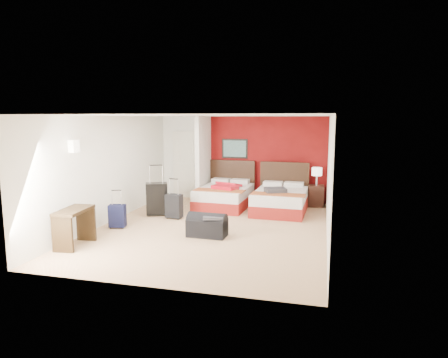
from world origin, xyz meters
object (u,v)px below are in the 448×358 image
(bed_left, at_px, (224,197))
(desk, at_px, (75,228))
(nightstand, at_px, (316,196))
(suitcase_charcoal, at_px, (174,207))
(suitcase_navy, at_px, (117,217))
(duffel_bag, at_px, (207,227))
(table_lamp, at_px, (317,177))
(red_suitcase_open, at_px, (227,186))
(bed_right, at_px, (280,201))
(suitcase_black, at_px, (157,200))

(bed_left, xyz_separation_m, desk, (-1.95, -4.00, 0.09))
(nightstand, relative_size, suitcase_charcoal, 1.04)
(suitcase_navy, bearing_deg, desk, -108.22)
(duffel_bag, height_order, desk, desk)
(bed_left, distance_m, table_lamp, 2.63)
(duffel_bag, xyz_separation_m, desk, (-2.27, -1.25, 0.16))
(nightstand, distance_m, duffel_bag, 4.09)
(red_suitcase_open, height_order, suitcase_navy, red_suitcase_open)
(bed_right, height_order, suitcase_black, suitcase_black)
(desk, bearing_deg, duffel_bag, 22.90)
(red_suitcase_open, xyz_separation_m, suitcase_navy, (-1.91, -2.54, -0.36))
(bed_left, relative_size, suitcase_navy, 3.73)
(suitcase_charcoal, relative_size, suitcase_navy, 1.15)
(table_lamp, height_order, desk, table_lamp)
(suitcase_black, relative_size, desk, 0.90)
(bed_right, bearing_deg, bed_left, 175.37)
(bed_left, distance_m, duffel_bag, 2.77)
(red_suitcase_open, bearing_deg, suitcase_charcoal, -106.37)
(red_suitcase_open, xyz_separation_m, desk, (-2.05, -3.90, -0.25))
(bed_right, bearing_deg, duffel_bag, -113.72)
(duffel_bag, bearing_deg, suitcase_charcoal, 137.20)
(nightstand, xyz_separation_m, desk, (-4.41, -4.73, 0.07))
(suitcase_charcoal, bearing_deg, bed_left, 65.61)
(desk, bearing_deg, suitcase_charcoal, 60.85)
(bed_right, distance_m, suitcase_black, 3.21)
(bed_right, distance_m, red_suitcase_open, 1.51)
(bed_right, height_order, duffel_bag, bed_right)
(red_suitcase_open, height_order, suitcase_charcoal, red_suitcase_open)
(nightstand, bearing_deg, desk, -135.11)
(suitcase_navy, bearing_deg, suitcase_black, 61.72)
(duffel_bag, bearing_deg, red_suitcase_open, 97.29)
(duffel_bag, bearing_deg, suitcase_navy, 179.38)
(bed_left, relative_size, table_lamp, 3.73)
(red_suitcase_open, height_order, duffel_bag, red_suitcase_open)
(bed_left, xyz_separation_m, table_lamp, (2.46, 0.73, 0.56))
(table_lamp, xyz_separation_m, suitcase_charcoal, (-3.35, -2.26, -0.56))
(suitcase_black, distance_m, suitcase_charcoal, 0.60)
(suitcase_black, distance_m, duffel_bag, 2.28)
(red_suitcase_open, xyz_separation_m, suitcase_charcoal, (-0.99, -1.43, -0.33))
(nightstand, bearing_deg, duffel_bag, -123.67)
(suitcase_charcoal, bearing_deg, suitcase_navy, -124.04)
(bed_left, relative_size, bed_right, 0.99)
(suitcase_black, bearing_deg, bed_left, 17.96)
(bed_left, xyz_separation_m, suitcase_black, (-1.43, -1.32, 0.12))
(suitcase_navy, distance_m, duffel_bag, 2.14)
(bed_left, relative_size, suitcase_black, 2.34)
(bed_right, xyz_separation_m, duffel_bag, (-1.24, -2.57, -0.08))
(bed_left, bearing_deg, bed_right, -4.07)
(bed_right, xyz_separation_m, suitcase_black, (-3.00, -1.13, 0.12))
(table_lamp, bearing_deg, duffel_bag, -121.57)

